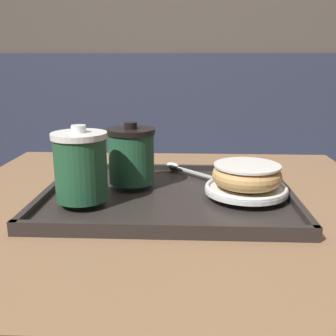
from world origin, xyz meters
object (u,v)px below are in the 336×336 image
Objects in this scene: coffee_cup_rear at (131,155)px; donut_chocolate_glazed at (247,175)px; spoon at (179,167)px; coffee_cup_front at (81,166)px.

coffee_cup_rear is 0.95× the size of donut_chocolate_glazed.
coffee_cup_rear is 1.02× the size of spoon.
donut_chocolate_glazed is at bearing 174.63° from spoon.
coffee_cup_front reaches higher than coffee_cup_rear.
coffee_cup_front is 0.13m from coffee_cup_rear.
coffee_cup_front is at bearing -170.34° from donut_chocolate_glazed.
spoon is at bearing 47.09° from coffee_cup_rear.
coffee_cup_front is 1.11× the size of spoon.
coffee_cup_front is 1.03× the size of donut_chocolate_glazed.
coffee_cup_rear is 0.15m from spoon.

